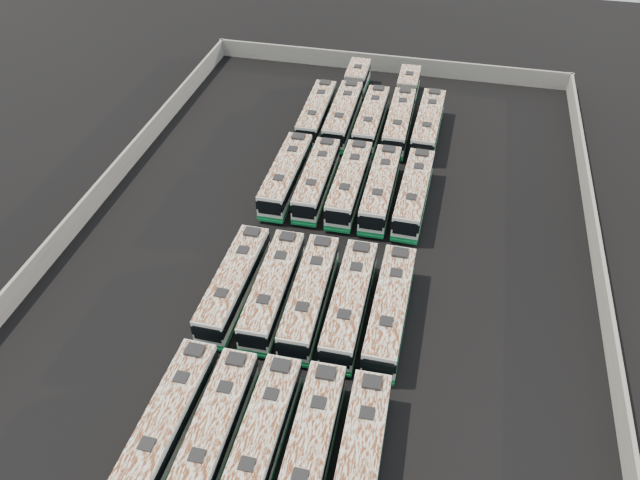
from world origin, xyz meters
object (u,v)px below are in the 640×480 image
Objects in this scene: bus_front_far_left at (168,422)px; bus_midback_left at (317,179)px; bus_front_left at (214,432)px; bus_midfront_right at (350,303)px; bus_front_far_right at (360,462)px; bus_midfront_left at (273,289)px; bus_front_center at (261,440)px; bus_midback_center at (349,184)px; bus_midback_right at (381,189)px; bus_midback_far_right at (414,193)px; bus_back_far_left at (317,113)px; bus_midfront_far_left at (234,283)px; bus_midfront_center at (310,296)px; bus_back_right at (402,109)px; bus_midfront_far_right at (390,309)px; bus_back_left at (348,102)px; bus_back_far_right at (428,124)px; bus_back_center at (371,119)px; bus_front_right at (310,450)px; bus_midback_far_left at (286,175)px.

bus_midback_left is (2.99, 27.82, -0.02)m from bus_front_far_left.
bus_midfront_right reaches higher than bus_front_left.
bus_midfront_left is (-9.10, 12.76, -0.03)m from bus_front_far_right.
bus_front_center is 0.98× the size of bus_midback_center.
bus_front_center is 0.99× the size of bus_midback_right.
bus_back_far_left is (-12.19, 12.62, -0.04)m from bus_midback_far_right.
bus_midfront_center is at bearing 0.55° from bus_midfront_far_left.
bus_midfront_right is 16.39m from bus_midback_left.
bus_midfront_far_right is at bearing -84.97° from bus_back_right.
bus_front_center reaches higher than bus_back_right.
bus_front_left is 0.99× the size of bus_midfront_far_left.
bus_front_left is 2.99m from bus_front_center.
bus_midfront_center is at bearing -101.93° from bus_midback_right.
bus_back_far_left is (-6.01, 40.16, -0.02)m from bus_front_center.
bus_front_far_left is 0.98× the size of bus_midfront_right.
bus_back_left is at bearing 89.36° from bus_midback_left.
bus_midfront_far_left is 0.97× the size of bus_back_far_right.
bus_back_left is 4.48m from bus_back_center.
bus_midback_center is at bearing -114.81° from bus_back_far_right.
bus_back_left is at bearing 100.57° from bus_front_far_right.
bus_front_right is 12.92m from bus_midfront_far_right.
bus_back_left is (-6.18, 30.76, -0.00)m from bus_midfront_right.
bus_front_far_left is at bearing -105.80° from bus_back_far_right.
bus_midfront_right is (3.11, -0.04, 0.02)m from bus_midfront_center.
bus_midback_far_left is at bearing 112.24° from bus_front_far_right.
bus_back_left is at bearing 106.72° from bus_midfront_far_right.
bus_midfront_center is 15.11m from bus_midback_center.
bus_midfront_far_right reaches higher than bus_back_center.
bus_back_far_left is (0.07, 27.59, -0.02)m from bus_midfront_far_left.
bus_front_far_right is at bearing -81.56° from bus_back_center.
bus_midback_center is (-6.04, 27.80, -0.01)m from bus_front_far_right.
bus_midfront_left is at bearing -84.89° from bus_back_far_left.
bus_midfront_far_left is at bearing -179.53° from bus_midfront_left.
bus_back_left is 1.03× the size of bus_back_right.
bus_midback_far_left is at bearing 110.35° from bus_midfront_center.
bus_midback_center is at bearing -79.25° from bus_back_left.
bus_midback_far_left is 1.03× the size of bus_back_center.
bus_midfront_right reaches higher than bus_midfront_left.
bus_midfront_left is 0.99× the size of bus_midback_center.
bus_midback_far_left reaches higher than bus_back_center.
bus_midback_far_left reaches higher than bus_front_center.
bus_midback_far_left reaches higher than bus_midfront_left.
bus_midfront_far_right is 30.82m from bus_back_right.
bus_midback_far_left is 0.99× the size of bus_back_far_right.
bus_midfront_center is at bearing -96.43° from bus_back_right.
bus_back_far_left is at bearing 89.67° from bus_midback_far_left.
bus_midback_far_right is at bearing -60.34° from bus_back_left.
bus_midfront_far_left is at bearing 178.60° from bus_midfront_center.
bus_back_center is at bearing 77.91° from bus_midfront_far_left.
bus_midfront_right is at bearing -2.22° from bus_midfront_center.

